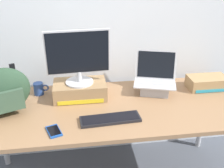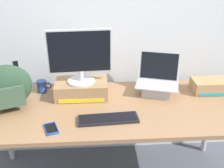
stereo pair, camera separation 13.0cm
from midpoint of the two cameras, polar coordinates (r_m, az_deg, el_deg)
The scene contains 11 objects.
back_wall at distance 2.30m, azimuth 0.82°, elevation 13.99°, with size 7.00×0.10×2.60m, color silver.
desk at distance 2.06m, azimuth 1.82°, elevation -6.13°, with size 1.98×0.82×0.75m.
toner_box_yellow at distance 2.14m, azimuth -4.66°, elevation -1.03°, with size 0.40×0.25×0.12m.
desktop_monitor at distance 2.03m, azimuth -4.93°, elevation 5.79°, with size 0.48×0.21×0.41m.
open_laptop at distance 2.21m, azimuth 11.14°, elevation -0.26°, with size 0.38×0.33×0.32m.
external_keyboard at distance 1.85m, azimuth 1.22°, elevation -7.35°, with size 0.42×0.15×0.02m.
messenger_backpack at distance 2.05m, azimuth -19.83°, elevation -0.70°, with size 0.42×0.32×0.33m.
coffee_mug at distance 2.26m, azimuth -12.85°, elevation -0.50°, with size 0.12×0.08×0.10m.
cell_phone at distance 1.80m, azimuth -10.62°, elevation -9.20°, with size 0.12×0.15×0.01m.
plush_toy at distance 2.28m, azimuth -17.96°, elevation -0.58°, with size 0.12×0.12×0.12m.
toner_box_cyan at distance 2.38m, azimuth 21.74°, elevation -0.35°, with size 0.32×0.18×0.10m.
Camera 2 is at (-0.11, -1.74, 1.77)m, focal length 43.57 mm.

